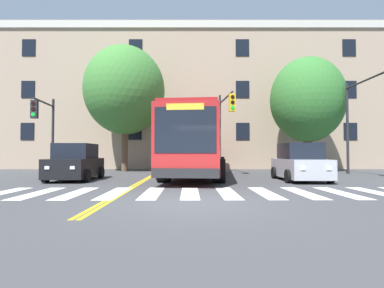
{
  "coord_description": "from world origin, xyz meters",
  "views": [
    {
      "loc": [
        0.06,
        -7.94,
        1.32
      ],
      "look_at": [
        0.02,
        8.05,
        1.8
      ],
      "focal_mm": 28.0,
      "sensor_mm": 36.0,
      "label": 1
    }
  ],
  "objects_px": {
    "car_silver_far_lane": "(301,163)",
    "street_tree_curbside_large": "(308,100)",
    "car_black_near_lane": "(76,163)",
    "traffic_light_near_corner": "(364,107)",
    "traffic_light_far_corner": "(46,122)",
    "street_tree_curbside_small": "(126,91)",
    "traffic_light_overhead": "(225,118)",
    "city_bus": "(199,144)"
  },
  "relations": [
    {
      "from": "car_silver_far_lane",
      "to": "traffic_light_near_corner",
      "type": "distance_m",
      "value": 6.4
    },
    {
      "from": "car_silver_far_lane",
      "to": "car_black_near_lane",
      "type": "bearing_deg",
      "value": 178.64
    },
    {
      "from": "traffic_light_overhead",
      "to": "street_tree_curbside_small",
      "type": "distance_m",
      "value": 7.73
    },
    {
      "from": "car_black_near_lane",
      "to": "car_silver_far_lane",
      "type": "bearing_deg",
      "value": -1.36
    },
    {
      "from": "city_bus",
      "to": "car_silver_far_lane",
      "type": "xyz_separation_m",
      "value": [
        4.8,
        -2.74,
        -1.03
      ]
    },
    {
      "from": "car_silver_far_lane",
      "to": "street_tree_curbside_large",
      "type": "bearing_deg",
      "value": 65.98
    },
    {
      "from": "city_bus",
      "to": "street_tree_curbside_small",
      "type": "relative_size",
      "value": 1.34
    },
    {
      "from": "traffic_light_far_corner",
      "to": "street_tree_curbside_large",
      "type": "distance_m",
      "value": 17.44
    },
    {
      "from": "city_bus",
      "to": "traffic_light_overhead",
      "type": "bearing_deg",
      "value": 48.93
    },
    {
      "from": "car_silver_far_lane",
      "to": "traffic_light_near_corner",
      "type": "bearing_deg",
      "value": 31.55
    },
    {
      "from": "city_bus",
      "to": "traffic_light_far_corner",
      "type": "height_order",
      "value": "traffic_light_far_corner"
    },
    {
      "from": "city_bus",
      "to": "street_tree_curbside_large",
      "type": "relative_size",
      "value": 1.5
    },
    {
      "from": "city_bus",
      "to": "traffic_light_far_corner",
      "type": "bearing_deg",
      "value": 174.59
    },
    {
      "from": "car_black_near_lane",
      "to": "traffic_light_overhead",
      "type": "xyz_separation_m",
      "value": [
        7.74,
        4.48,
        2.73
      ]
    },
    {
      "from": "city_bus",
      "to": "street_tree_curbside_large",
      "type": "xyz_separation_m",
      "value": [
        7.86,
        4.13,
        3.24
      ]
    },
    {
      "from": "traffic_light_near_corner",
      "to": "street_tree_curbside_small",
      "type": "height_order",
      "value": "street_tree_curbside_small"
    },
    {
      "from": "traffic_light_overhead",
      "to": "traffic_light_near_corner",
      "type": "bearing_deg",
      "value": -13.2
    },
    {
      "from": "car_black_near_lane",
      "to": "traffic_light_near_corner",
      "type": "distance_m",
      "value": 16.07
    },
    {
      "from": "street_tree_curbside_small",
      "to": "city_bus",
      "type": "bearing_deg",
      "value": -40.96
    },
    {
      "from": "traffic_light_near_corner",
      "to": "street_tree_curbside_small",
      "type": "relative_size",
      "value": 0.64
    },
    {
      "from": "city_bus",
      "to": "traffic_light_overhead",
      "type": "height_order",
      "value": "traffic_light_overhead"
    },
    {
      "from": "car_black_near_lane",
      "to": "traffic_light_overhead",
      "type": "distance_m",
      "value": 9.35
    },
    {
      "from": "street_tree_curbside_large",
      "to": "city_bus",
      "type": "bearing_deg",
      "value": -152.3
    },
    {
      "from": "city_bus",
      "to": "traffic_light_far_corner",
      "type": "relative_size",
      "value": 2.54
    },
    {
      "from": "city_bus",
      "to": "car_silver_far_lane",
      "type": "height_order",
      "value": "city_bus"
    },
    {
      "from": "car_silver_far_lane",
      "to": "street_tree_curbside_small",
      "type": "relative_size",
      "value": 0.42
    },
    {
      "from": "traffic_light_overhead",
      "to": "street_tree_curbside_small",
      "type": "xyz_separation_m",
      "value": [
        -6.94,
        2.52,
        2.3
      ]
    },
    {
      "from": "car_silver_far_lane",
      "to": "street_tree_curbside_large",
      "type": "distance_m",
      "value": 8.65
    },
    {
      "from": "car_black_near_lane",
      "to": "car_silver_far_lane",
      "type": "distance_m",
      "value": 10.8
    },
    {
      "from": "traffic_light_far_corner",
      "to": "street_tree_curbside_small",
      "type": "relative_size",
      "value": 0.53
    },
    {
      "from": "traffic_light_far_corner",
      "to": "street_tree_curbside_large",
      "type": "height_order",
      "value": "street_tree_curbside_large"
    },
    {
      "from": "car_black_near_lane",
      "to": "traffic_light_far_corner",
      "type": "xyz_separation_m",
      "value": [
        -3.17,
        3.35,
        2.36
      ]
    },
    {
      "from": "car_silver_far_lane",
      "to": "traffic_light_far_corner",
      "type": "relative_size",
      "value": 0.8
    },
    {
      "from": "car_black_near_lane",
      "to": "traffic_light_near_corner",
      "type": "bearing_deg",
      "value": 9.69
    },
    {
      "from": "traffic_light_far_corner",
      "to": "car_black_near_lane",
      "type": "bearing_deg",
      "value": -46.61
    },
    {
      "from": "city_bus",
      "to": "street_tree_curbside_large",
      "type": "distance_m",
      "value": 9.45
    },
    {
      "from": "traffic_light_far_corner",
      "to": "traffic_light_overhead",
      "type": "relative_size",
      "value": 0.9
    },
    {
      "from": "car_silver_far_lane",
      "to": "traffic_light_far_corner",
      "type": "distance_m",
      "value": 14.61
    },
    {
      "from": "traffic_light_far_corner",
      "to": "traffic_light_overhead",
      "type": "bearing_deg",
      "value": 5.9
    },
    {
      "from": "street_tree_curbside_small",
      "to": "traffic_light_overhead",
      "type": "bearing_deg",
      "value": -19.95
    },
    {
      "from": "traffic_light_near_corner",
      "to": "car_silver_far_lane",
      "type": "bearing_deg",
      "value": -148.45
    },
    {
      "from": "traffic_light_near_corner",
      "to": "traffic_light_far_corner",
      "type": "xyz_separation_m",
      "value": [
        -18.7,
        0.7,
        -0.82
      ]
    }
  ]
}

